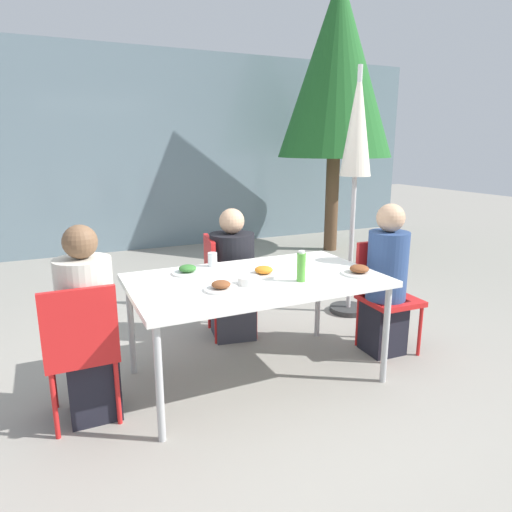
% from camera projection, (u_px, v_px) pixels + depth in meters
% --- Properties ---
extents(ground_plane, '(24.00, 24.00, 0.00)m').
position_uv_depth(ground_plane, '(256.00, 377.00, 3.26)').
color(ground_plane, gray).
extents(building_facade, '(10.00, 0.20, 3.00)m').
position_uv_depth(building_facade, '(131.00, 152.00, 6.89)').
color(building_facade, slate).
rests_on(building_facade, ground).
extents(dining_table, '(1.68, 0.98, 0.74)m').
position_uv_depth(dining_table, '(256.00, 284.00, 3.09)').
color(dining_table, white).
rests_on(dining_table, ground).
extents(chair_left, '(0.40, 0.40, 0.87)m').
position_uv_depth(chair_left, '(81.00, 344.00, 2.61)').
color(chair_left, red).
rests_on(chair_left, ground).
extents(person_left, '(0.32, 0.32, 1.18)m').
position_uv_depth(person_left, '(88.00, 329.00, 2.69)').
color(person_left, black).
rests_on(person_left, ground).
extents(chair_right, '(0.42, 0.42, 0.87)m').
position_uv_depth(chair_right, '(384.00, 287.00, 3.63)').
color(chair_right, red).
rests_on(chair_right, ground).
extents(person_right, '(0.31, 0.31, 1.19)m').
position_uv_depth(person_right, '(386.00, 283.00, 3.53)').
color(person_right, black).
rests_on(person_right, ground).
extents(chair_far, '(0.46, 0.46, 0.87)m').
position_uv_depth(chair_far, '(222.00, 279.00, 3.87)').
color(chair_far, red).
rests_on(chair_far, ground).
extents(person_far, '(0.38, 0.38, 1.11)m').
position_uv_depth(person_far, '(233.00, 279.00, 3.84)').
color(person_far, '#383842').
rests_on(person_far, ground).
extents(closed_umbrella, '(0.36, 0.36, 2.29)m').
position_uv_depth(closed_umbrella, '(357.00, 140.00, 4.13)').
color(closed_umbrella, '#333333').
rests_on(closed_umbrella, ground).
extents(plate_0, '(0.22, 0.22, 0.06)m').
position_uv_depth(plate_0, '(221.00, 287.00, 2.81)').
color(plate_0, white).
rests_on(plate_0, dining_table).
extents(plate_1, '(0.22, 0.22, 0.06)m').
position_uv_depth(plate_1, '(188.00, 270.00, 3.17)').
color(plate_1, white).
rests_on(plate_1, dining_table).
extents(plate_2, '(0.24, 0.24, 0.07)m').
position_uv_depth(plate_2, '(359.00, 271.00, 3.15)').
color(plate_2, white).
rests_on(plate_2, dining_table).
extents(plate_3, '(0.23, 0.23, 0.06)m').
position_uv_depth(plate_3, '(264.00, 272.00, 3.13)').
color(plate_3, white).
rests_on(plate_3, dining_table).
extents(bottle, '(0.06, 0.06, 0.21)m').
position_uv_depth(bottle, '(301.00, 267.00, 2.98)').
color(bottle, '#51A338').
rests_on(bottle, dining_table).
extents(drinking_cup, '(0.07, 0.07, 0.10)m').
position_uv_depth(drinking_cup, '(213.00, 260.00, 3.35)').
color(drinking_cup, white).
rests_on(drinking_cup, dining_table).
extents(salad_bowl, '(0.14, 0.14, 0.05)m').
position_uv_depth(salad_bowl, '(249.00, 281.00, 2.93)').
color(salad_bowl, white).
rests_on(salad_bowl, dining_table).
extents(tree_behind_left, '(1.67, 1.67, 3.94)m').
position_uv_depth(tree_behind_left, '(337.00, 68.00, 6.52)').
color(tree_behind_left, brown).
rests_on(tree_behind_left, ground).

